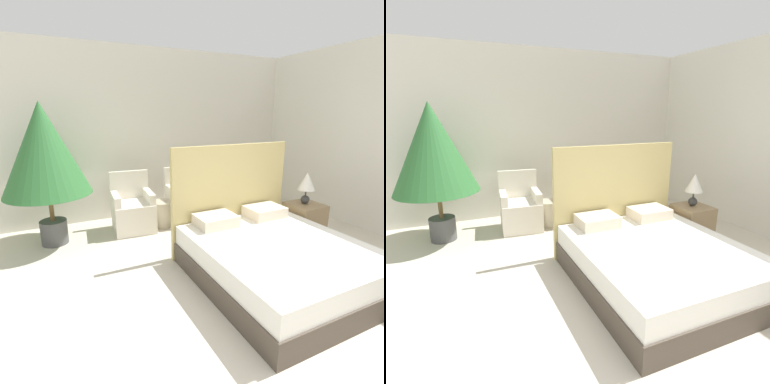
% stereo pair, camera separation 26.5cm
% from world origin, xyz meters
% --- Properties ---
extents(ground_plane, '(16.00, 16.00, 0.00)m').
position_xyz_m(ground_plane, '(0.00, 0.00, 0.00)').
color(ground_plane, beige).
extents(wall_back, '(10.00, 0.06, 2.90)m').
position_xyz_m(wall_back, '(0.00, 3.99, 1.45)').
color(wall_back, silver).
rests_on(wall_back, ground_plane).
extents(bed, '(1.72, 1.96, 1.44)m').
position_xyz_m(bed, '(0.27, 1.13, 0.29)').
color(bed, '#4C4238').
rests_on(bed, ground_plane).
extents(armchair_near_window_left, '(0.67, 0.67, 0.91)m').
position_xyz_m(armchair_near_window_left, '(-0.74, 3.25, 0.29)').
color(armchair_near_window_left, silver).
rests_on(armchair_near_window_left, ground_plane).
extents(armchair_near_window_right, '(0.64, 0.64, 0.91)m').
position_xyz_m(armchair_near_window_right, '(0.20, 3.25, 0.29)').
color(armchair_near_window_right, silver).
rests_on(armchair_near_window_right, ground_plane).
extents(potted_palm, '(1.15, 1.15, 1.98)m').
position_xyz_m(potted_palm, '(-1.91, 3.24, 1.33)').
color(potted_palm, '#4C4C4C').
rests_on(potted_palm, ground_plane).
extents(nightstand, '(0.45, 0.47, 0.56)m').
position_xyz_m(nightstand, '(1.39, 1.75, 0.28)').
color(nightstand, '#937A56').
rests_on(nightstand, ground_plane).
extents(table_lamp, '(0.25, 0.25, 0.46)m').
position_xyz_m(table_lamp, '(1.39, 1.76, 0.86)').
color(table_lamp, '#333333').
rests_on(table_lamp, nightstand).
extents(side_table, '(0.36, 0.36, 0.42)m').
position_xyz_m(side_table, '(-0.27, 3.21, 0.21)').
color(side_table, '#B7AD93').
rests_on(side_table, ground_plane).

